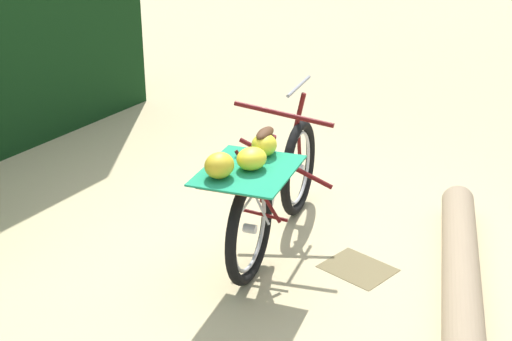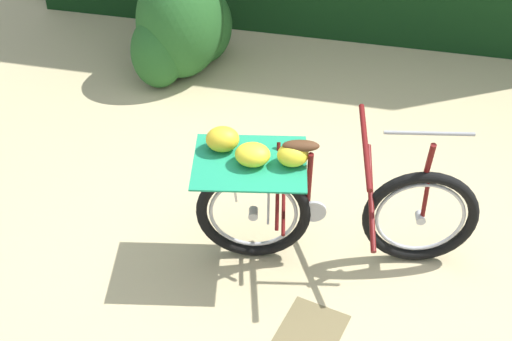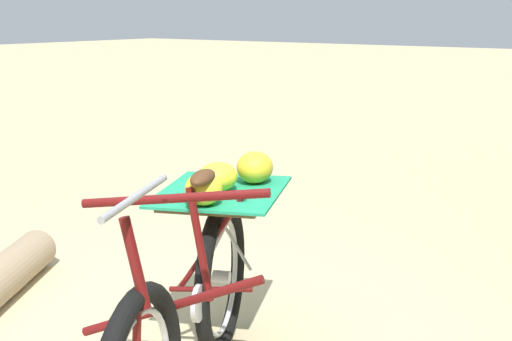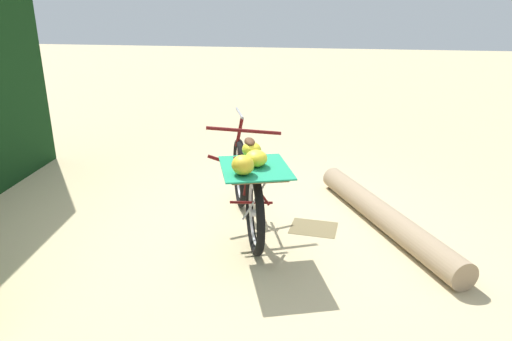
# 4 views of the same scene
# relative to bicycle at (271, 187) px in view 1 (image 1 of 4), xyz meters

# --- Properties ---
(ground_plane) EXTENTS (60.00, 60.00, 0.00)m
(ground_plane) POSITION_rel_bicycle_xyz_m (-0.17, -0.10, -0.47)
(ground_plane) COLOR #C6B284
(bicycle) EXTENTS (1.02, 1.74, 1.03)m
(bicycle) POSITION_rel_bicycle_xyz_m (0.00, 0.00, 0.00)
(bicycle) COLOR black
(bicycle) RESTS_ON ground_plane
(fallen_log) EXTENTS (1.38, 2.09, 0.24)m
(fallen_log) POSITION_rel_bicycle_xyz_m (1.24, 0.42, -0.36)
(fallen_log) COLOR #9E8466
(fallen_log) RESTS_ON ground_plane
(leaf_litter_patch) EXTENTS (0.44, 0.36, 0.01)m
(leaf_litter_patch) POSITION_rel_bicycle_xyz_m (0.60, 0.21, -0.47)
(leaf_litter_patch) COLOR olive
(leaf_litter_patch) RESTS_ON ground_plane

